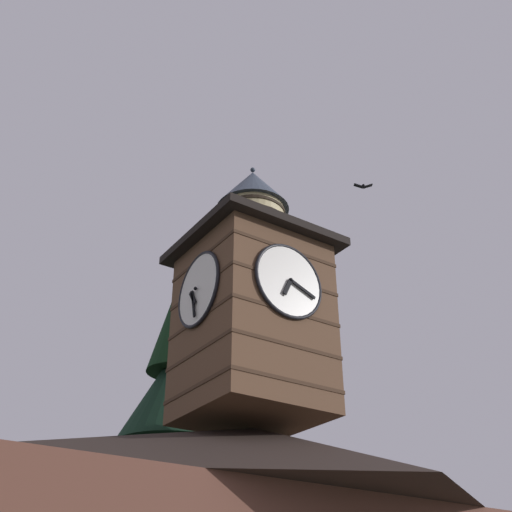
# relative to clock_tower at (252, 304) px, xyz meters

# --- Properties ---
(clock_tower) EXTENTS (4.17, 4.17, 8.34)m
(clock_tower) POSITION_rel_clock_tower_xyz_m (0.00, 0.00, 0.00)
(clock_tower) COLOR brown
(clock_tower) RESTS_ON building_main
(pine_tree_behind) EXTENTS (7.28, 7.28, 13.89)m
(pine_tree_behind) POSITION_rel_clock_tower_xyz_m (-0.58, -5.70, -4.18)
(pine_tree_behind) COLOR #473323
(pine_tree_behind) RESTS_ON ground_plane
(flying_bird_high) EXTENTS (0.69, 0.51, 0.16)m
(flying_bird_high) POSITION_rel_clock_tower_xyz_m (-5.40, -0.45, 6.67)
(flying_bird_high) COLOR black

